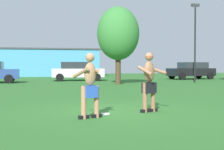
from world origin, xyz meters
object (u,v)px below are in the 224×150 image
(player_with_cap, at_px, (149,79))
(frisbee, at_px, (106,114))
(car_black_near_post, at_px, (191,70))
(tree_right_field, at_px, (118,34))
(player_in_blue, at_px, (90,84))
(lamp_post, at_px, (195,35))
(car_white_mid_lot, at_px, (77,71))

(player_with_cap, xyz_separation_m, frisbee, (-1.29, -0.10, -0.92))
(car_black_near_post, height_order, tree_right_field, tree_right_field)
(player_in_blue, xyz_separation_m, tree_right_field, (4.44, 13.77, 2.64))
(frisbee, distance_m, car_black_near_post, 22.98)
(frisbee, relative_size, lamp_post, 0.04)
(player_with_cap, bearing_deg, car_black_near_post, 59.30)
(player_in_blue, relative_size, frisbee, 6.50)
(car_black_near_post, bearing_deg, lamp_post, -115.35)
(player_in_blue, xyz_separation_m, car_black_near_post, (13.15, 19.73, -0.03))
(player_with_cap, bearing_deg, frisbee, -175.64)
(lamp_post, height_order, tree_right_field, lamp_post)
(player_in_blue, bearing_deg, lamp_post, 53.51)
(player_in_blue, bearing_deg, frisbee, 46.21)
(player_in_blue, bearing_deg, player_with_cap, 19.54)
(player_in_blue, height_order, frisbee, player_in_blue)
(car_black_near_post, bearing_deg, car_white_mid_lot, -177.80)
(lamp_post, distance_m, tree_right_field, 6.15)
(lamp_post, bearing_deg, car_black_near_post, 64.65)
(car_black_near_post, relative_size, tree_right_field, 0.83)
(frisbee, relative_size, tree_right_field, 0.05)
(player_with_cap, relative_size, car_black_near_post, 0.38)
(tree_right_field, bearing_deg, car_black_near_post, 34.41)
(player_with_cap, relative_size, car_white_mid_lot, 0.38)
(lamp_post, bearing_deg, frisbee, -126.17)
(player_in_blue, xyz_separation_m, frisbee, (0.52, 0.54, -0.84))
(player_with_cap, height_order, player_in_blue, player_with_cap)
(player_with_cap, distance_m, frisbee, 1.58)
(player_in_blue, distance_m, frisbee, 1.13)
(player_in_blue, distance_m, tree_right_field, 14.71)
(player_with_cap, xyz_separation_m, player_in_blue, (-1.81, -0.64, -0.08))
(lamp_post, bearing_deg, player_in_blue, -126.49)
(tree_right_field, bearing_deg, frisbee, -106.52)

